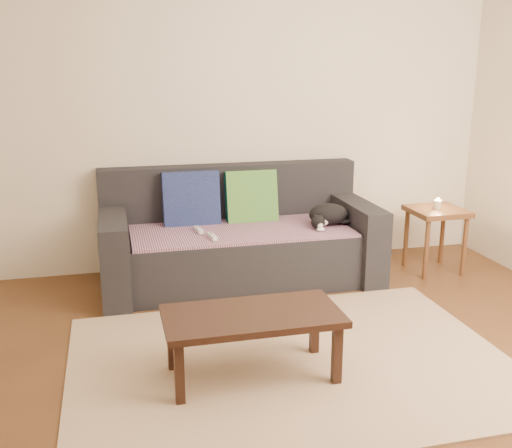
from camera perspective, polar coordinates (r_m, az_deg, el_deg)
name	(u,v)px	position (r m, az deg, el deg)	size (l,w,h in m)	color
ground	(299,376)	(3.41, 4.14, -14.25)	(4.50, 4.50, 0.00)	brown
back_wall	(226,110)	(4.92, -2.85, 10.82)	(4.50, 0.04, 2.60)	beige
sofa	(238,242)	(4.69, -1.68, -1.72)	(2.10, 0.94, 0.87)	#232328
throw_blanket	(241,230)	(4.57, -1.45, -0.60)	(1.66, 0.74, 0.02)	#402A4F
cushion_navy	(191,200)	(4.71, -6.19, 2.31)	(0.44, 0.11, 0.44)	#121B50
cushion_green	(251,197)	(4.80, -0.46, 2.63)	(0.41, 0.10, 0.41)	#0D5441
cat	(328,215)	(4.70, 6.85, 0.85)	(0.38, 0.32, 0.17)	black
wii_remote_a	(212,237)	(4.33, -4.18, -1.20)	(0.15, 0.04, 0.03)	white
wii_remote_b	(199,230)	(4.51, -5.48, -0.57)	(0.15, 0.04, 0.03)	white
side_table	(436,220)	(5.07, 16.80, 0.39)	(0.42, 0.42, 0.53)	brown
candle	(438,204)	(5.04, 16.92, 1.81)	(0.06, 0.06, 0.09)	beige
rug	(291,362)	(3.53, 3.38, -13.01)	(2.50, 1.80, 0.01)	tan
coffee_table	(252,321)	(3.24, -0.35, -9.23)	(0.95, 0.47, 0.38)	black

